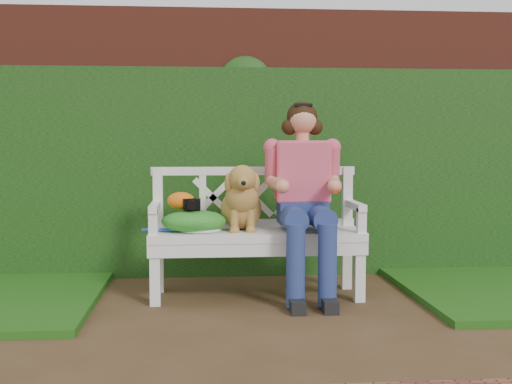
{
  "coord_description": "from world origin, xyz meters",
  "views": [
    {
      "loc": [
        -0.4,
        -3.94,
        1.11
      ],
      "look_at": [
        0.0,
        0.86,
        0.75
      ],
      "focal_mm": 48.0,
      "sensor_mm": 36.0,
      "label": 1
    }
  ],
  "objects": [
    {
      "name": "camera_item",
      "position": [
        -0.45,
        0.8,
        0.67
      ],
      "size": [
        0.12,
        0.09,
        0.08
      ],
      "primitive_type": "cube",
      "rotation": [
        0.0,
        0.0,
        0.01
      ],
      "color": "black",
      "rests_on": "green_bag"
    },
    {
      "name": "baseball_glove",
      "position": [
        -0.52,
        0.84,
        0.69
      ],
      "size": [
        0.23,
        0.2,
        0.12
      ],
      "primitive_type": "ellipsoid",
      "rotation": [
        0.0,
        0.0,
        0.38
      ],
      "color": "orange",
      "rests_on": "green_bag"
    },
    {
      "name": "seated_woman",
      "position": [
        0.34,
        0.84,
        0.68
      ],
      "size": [
        0.66,
        0.83,
        1.36
      ],
      "primitive_type": null,
      "rotation": [
        0.0,
        0.0,
        0.11
      ],
      "color": "#EB4261",
      "rests_on": "ground"
    },
    {
      "name": "ground",
      "position": [
        0.0,
        0.0,
        0.0
      ],
      "size": [
        60.0,
        60.0,
        0.0
      ],
      "primitive_type": "plane",
      "color": "#412C17"
    },
    {
      "name": "green_bag",
      "position": [
        -0.43,
        0.8,
        0.56
      ],
      "size": [
        0.47,
        0.37,
        0.15
      ],
      "primitive_type": null,
      "rotation": [
        0.0,
        0.0,
        -0.06
      ],
      "color": "green",
      "rests_on": "garden_bench"
    },
    {
      "name": "brick_wall",
      "position": [
        0.0,
        1.9,
        1.1
      ],
      "size": [
        10.0,
        0.3,
        2.2
      ],
      "primitive_type": "cube",
      "color": "maroon",
      "rests_on": "ground"
    },
    {
      "name": "dog",
      "position": [
        -0.1,
        0.87,
        0.72
      ],
      "size": [
        0.41,
        0.49,
        0.47
      ],
      "primitive_type": null,
      "rotation": [
        0.0,
        0.0,
        -0.24
      ],
      "color": "#A17021",
      "rests_on": "garden_bench"
    },
    {
      "name": "ivy_hedge",
      "position": [
        0.0,
        1.68,
        0.85
      ],
      "size": [
        10.0,
        0.18,
        1.7
      ],
      "primitive_type": "cube",
      "color": "#2D5E1F",
      "rests_on": "ground"
    },
    {
      "name": "garden_bench",
      "position": [
        0.0,
        0.86,
        0.24
      ],
      "size": [
        1.62,
        0.71,
        0.48
      ],
      "primitive_type": null,
      "rotation": [
        0.0,
        0.0,
        -0.07
      ],
      "color": "white",
      "rests_on": "ground"
    },
    {
      "name": "tennis_racket",
      "position": [
        -0.43,
        0.8,
        0.49
      ],
      "size": [
        0.62,
        0.42,
        0.03
      ],
      "primitive_type": null,
      "rotation": [
        0.0,
        0.0,
        0.35
      ],
      "color": "white",
      "rests_on": "garden_bench"
    }
  ]
}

